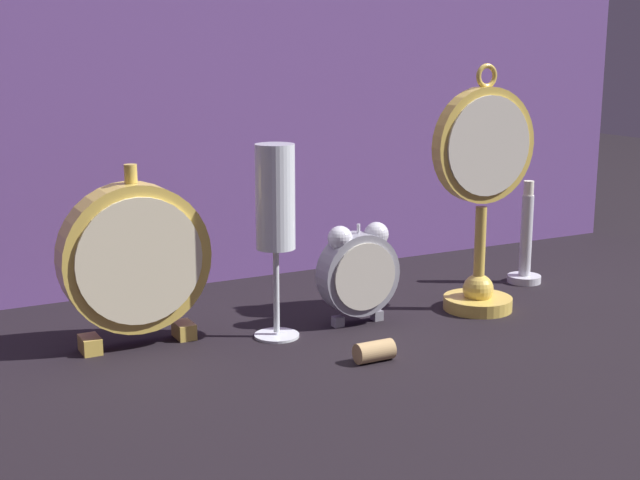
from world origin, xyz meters
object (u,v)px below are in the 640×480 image
Objects in this scene: mantel_clock_silver at (135,259)px; champagne_flute at (275,210)px; brass_candlestick at (526,249)px; pocket_watch_on_stand at (482,194)px; wine_cork at (374,351)px; alarm_clock_twin_bell at (358,269)px.

mantel_clock_silver is 0.16m from champagne_flute.
champagne_flute is at bearing -172.57° from brass_candlestick.
wine_cork is at bearing -154.97° from pocket_watch_on_stand.
mantel_clock_silver is 0.28m from wine_cork.
mantel_clock_silver is at bearing 141.13° from wine_cork.
wine_cork is (0.21, -0.17, -0.09)m from mantel_clock_silver.
wine_cork is at bearing -153.63° from brass_candlestick.
pocket_watch_on_stand reaches higher than mantel_clock_silver.
alarm_clock_twin_bell is at bearing -169.88° from brass_candlestick.
pocket_watch_on_stand is 0.19m from brass_candlestick.
mantel_clock_silver is at bearing 169.99° from alarm_clock_twin_bell.
mantel_clock_silver is 4.81× the size of wine_cork.
wine_cork is (-0.05, -0.12, -0.06)m from alarm_clock_twin_bell.
pocket_watch_on_stand reaches higher than alarm_clock_twin_bell.
mantel_clock_silver reaches higher than brass_candlestick.
wine_cork is (0.06, -0.12, -0.14)m from champagne_flute.
alarm_clock_twin_bell is 0.13m from champagne_flute.
pocket_watch_on_stand is 0.27m from wine_cork.
pocket_watch_on_stand is at bearing -7.32° from alarm_clock_twin_bell.
champagne_flute reaches higher than mantel_clock_silver.
wine_cork is at bearing -64.74° from champagne_flute.
pocket_watch_on_stand is 7.25× the size of wine_cork.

